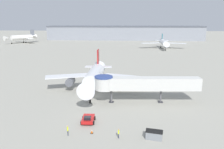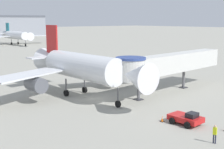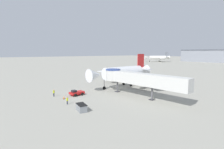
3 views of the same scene
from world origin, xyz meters
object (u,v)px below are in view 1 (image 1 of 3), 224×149
(main_airplane, at_px, (95,76))
(background_jet_teal_tail, at_px, (164,43))
(service_container_gray, at_px, (154,135))
(traffic_cone_apron_front, at_px, (92,131))
(jet_bridge, at_px, (141,84))
(ground_crew_marshaller, at_px, (119,133))
(ground_crew_wing_walker, at_px, (68,130))
(traffic_cone_near_nose, at_px, (83,116))
(background_jet_gray_tail, at_px, (22,37))
(pushback_tug_red, at_px, (88,119))

(main_airplane, xyz_separation_m, background_jet_teal_tail, (32.00, 97.38, -0.08))
(service_container_gray, bearing_deg, traffic_cone_apron_front, 174.83)
(jet_bridge, relative_size, ground_crew_marshaller, 14.80)
(ground_crew_wing_walker, bearing_deg, traffic_cone_near_nose, 154.75)
(traffic_cone_apron_front, height_order, ground_crew_marshaller, ground_crew_marshaller)
(ground_crew_marshaller, distance_m, background_jet_teal_tail, 122.78)
(main_airplane, distance_m, background_jet_gray_tail, 153.80)
(jet_bridge, bearing_deg, pushback_tug_red, -135.99)
(jet_bridge, xyz_separation_m, ground_crew_wing_walker, (-12.38, -16.06, -3.47))
(service_container_gray, xyz_separation_m, background_jet_teal_tail, (19.03, 119.98, 3.58))
(ground_crew_wing_walker, bearing_deg, service_container_gray, 73.56)
(service_container_gray, distance_m, traffic_cone_apron_front, 10.14)
(jet_bridge, height_order, background_jet_teal_tail, background_jet_teal_tail)
(pushback_tug_red, distance_m, ground_crew_wing_walker, 5.48)
(ground_crew_wing_walker, relative_size, background_jet_teal_tail, 0.06)
(jet_bridge, relative_size, background_jet_gray_tail, 0.90)
(pushback_tug_red, bearing_deg, ground_crew_wing_walker, -118.79)
(jet_bridge, xyz_separation_m, background_jet_teal_tail, (20.51, 103.98, -0.23))
(jet_bridge, bearing_deg, service_container_gray, -88.90)
(ground_crew_wing_walker, height_order, background_jet_teal_tail, background_jet_teal_tail)
(main_airplane, distance_m, ground_crew_marshaller, 24.26)
(main_airplane, bearing_deg, jet_bridge, -31.08)
(background_jet_gray_tail, bearing_deg, ground_crew_wing_walker, -28.13)
(pushback_tug_red, height_order, background_jet_teal_tail, background_jet_teal_tail)
(main_airplane, relative_size, jet_bridge, 1.15)
(pushback_tug_red, xyz_separation_m, background_jet_gray_tail, (-84.90, 146.97, 4.23))
(pushback_tug_red, relative_size, background_jet_gray_tail, 0.13)
(service_container_gray, distance_m, background_jet_teal_tail, 121.53)
(ground_crew_marshaller, bearing_deg, ground_crew_wing_walker, -92.11)
(service_container_gray, xyz_separation_m, traffic_cone_near_nose, (-12.79, 7.05, -0.36))
(traffic_cone_near_nose, distance_m, ground_crew_wing_walker, 7.22)
(traffic_cone_near_nose, bearing_deg, background_jet_teal_tail, 74.26)
(main_airplane, height_order, background_jet_gray_tail, background_jet_gray_tail)
(pushback_tug_red, height_order, ground_crew_marshaller, ground_crew_marshaller)
(service_container_gray, relative_size, traffic_cone_near_nose, 4.38)
(traffic_cone_apron_front, relative_size, ground_crew_wing_walker, 0.43)
(traffic_cone_apron_front, bearing_deg, pushback_tug_red, 108.95)
(pushback_tug_red, distance_m, traffic_cone_apron_front, 4.18)
(jet_bridge, bearing_deg, background_jet_teal_tail, 74.64)
(main_airplane, bearing_deg, ground_crew_marshaller, -73.32)
(traffic_cone_near_nose, relative_size, ground_crew_marshaller, 0.41)
(traffic_cone_near_nose, bearing_deg, main_airplane, 90.63)
(main_airplane, distance_m, traffic_cone_apron_front, 22.23)
(jet_bridge, relative_size, ground_crew_wing_walker, 13.60)
(ground_crew_marshaller, bearing_deg, traffic_cone_apron_front, -105.30)
(ground_crew_marshaller, bearing_deg, background_jet_gray_tail, -149.88)
(ground_crew_marshaller, bearing_deg, main_airplane, -162.83)
(jet_bridge, xyz_separation_m, ground_crew_marshaller, (-4.11, -16.26, -3.56))
(jet_bridge, height_order, ground_crew_marshaller, jet_bridge)
(pushback_tug_red, distance_m, background_jet_gray_tail, 169.79)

